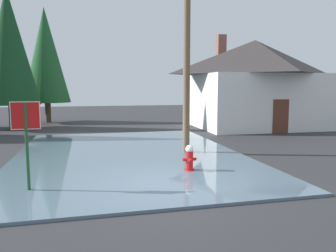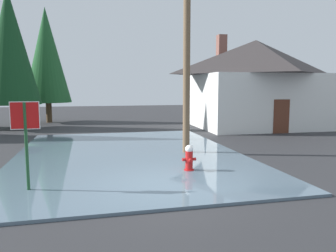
# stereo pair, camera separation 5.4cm
# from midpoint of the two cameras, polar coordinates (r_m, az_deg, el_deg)

# --- Properties ---
(ground_plane) EXTENTS (80.00, 80.00, 0.10)m
(ground_plane) POSITION_cam_midpoint_polar(r_m,az_deg,el_deg) (9.07, -0.08, -10.89)
(ground_plane) COLOR #2D2D30
(flood_puddle) EXTENTS (8.68, 12.25, 0.08)m
(flood_puddle) POSITION_cam_midpoint_polar(r_m,az_deg,el_deg) (13.14, -6.96, -4.96)
(flood_puddle) COLOR slate
(flood_puddle) RESTS_ON ground
(lane_stop_bar) EXTENTS (3.75, 0.36, 0.01)m
(lane_stop_bar) POSITION_cam_midpoint_polar(r_m,az_deg,el_deg) (8.13, 9.06, -12.68)
(lane_stop_bar) COLOR silver
(lane_stop_bar) RESTS_ON ground
(stop_sign_near) EXTENTS (0.70, 0.08, 2.35)m
(stop_sign_near) POSITION_cam_midpoint_polar(r_m,az_deg,el_deg) (8.95, -23.74, -0.40)
(stop_sign_near) COLOR #1E4C28
(stop_sign_near) RESTS_ON ground
(fire_hydrant) EXTENTS (0.45, 0.38, 0.89)m
(fire_hydrant) POSITION_cam_midpoint_polar(r_m,az_deg,el_deg) (10.41, 3.62, -5.79)
(fire_hydrant) COLOR red
(fire_hydrant) RESTS_ON ground
(utility_pole) EXTENTS (1.60, 0.28, 9.75)m
(utility_pole) POSITION_cam_midpoint_polar(r_m,az_deg,el_deg) (13.30, 3.18, 16.98)
(utility_pole) COLOR brown
(utility_pole) RESTS_ON ground
(house) EXTENTS (8.68, 7.56, 6.32)m
(house) POSITION_cam_midpoint_polar(r_m,az_deg,el_deg) (23.22, 14.75, 7.41)
(house) COLOR silver
(house) RESTS_ON ground
(pine_tree_mid_left) EXTENTS (3.58, 3.58, 8.95)m
(pine_tree_mid_left) POSITION_cam_midpoint_polar(r_m,az_deg,el_deg) (23.47, -26.15, 12.38)
(pine_tree_mid_left) COLOR #4C3823
(pine_tree_mid_left) RESTS_ON ground
(pine_tree_far_center) EXTENTS (3.46, 3.46, 8.66)m
(pine_tree_far_center) POSITION_cam_midpoint_polar(r_m,az_deg,el_deg) (26.81, -20.67, 11.48)
(pine_tree_far_center) COLOR #4C3823
(pine_tree_far_center) RESTS_ON ground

